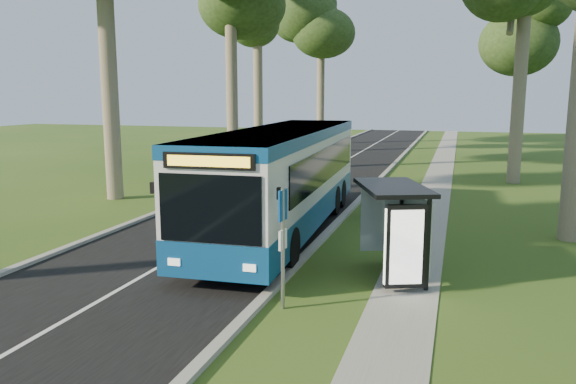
% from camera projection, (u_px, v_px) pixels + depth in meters
% --- Properties ---
extents(ground, '(120.00, 120.00, 0.00)m').
position_uv_depth(ground, '(289.00, 275.00, 14.38)').
color(ground, '#305119').
rests_on(ground, ground).
extents(road, '(7.00, 100.00, 0.02)m').
position_uv_depth(road, '(279.00, 199.00, 24.81)').
color(road, black).
rests_on(road, ground).
extents(kerb_east, '(0.25, 100.00, 0.12)m').
position_uv_depth(kerb_east, '(357.00, 202.00, 23.79)').
color(kerb_east, '#9E9B93').
rests_on(kerb_east, ground).
extents(kerb_west, '(0.25, 100.00, 0.12)m').
position_uv_depth(kerb_west, '(207.00, 194.00, 25.81)').
color(kerb_west, '#9E9B93').
rests_on(kerb_west, ground).
extents(centre_line, '(0.12, 100.00, 0.00)m').
position_uv_depth(centre_line, '(279.00, 198.00, 24.81)').
color(centre_line, white).
rests_on(centre_line, road).
extents(footpath, '(1.50, 100.00, 0.02)m').
position_uv_depth(footpath, '(430.00, 207.00, 22.93)').
color(footpath, gray).
rests_on(footpath, ground).
extents(bus, '(3.34, 13.10, 3.44)m').
position_uv_depth(bus, '(283.00, 179.00, 18.70)').
color(bus, white).
rests_on(bus, ground).
extents(bus_stop_sign, '(0.11, 0.37, 2.65)m').
position_uv_depth(bus_stop_sign, '(283.00, 235.00, 11.84)').
color(bus_stop_sign, gray).
rests_on(bus_stop_sign, ground).
extents(bus_shelter, '(2.36, 3.08, 2.34)m').
position_uv_depth(bus_shelter, '(396.00, 216.00, 13.63)').
color(bus_shelter, black).
rests_on(bus_shelter, ground).
extents(litter_bin, '(0.51, 0.51, 0.90)m').
position_uv_depth(litter_bin, '(371.00, 206.00, 20.97)').
color(litter_bin, black).
rests_on(litter_bin, ground).
extents(car_white, '(2.33, 4.33, 1.40)m').
position_uv_depth(car_white, '(257.00, 154.00, 36.71)').
color(car_white, silver).
rests_on(car_white, ground).
extents(car_silver, '(2.02, 4.44, 1.41)m').
position_uv_depth(car_silver, '(300.00, 142.00, 45.97)').
color(car_silver, '#A6A9AE').
rests_on(car_silver, ground).
extents(tree_west_e, '(5.20, 5.20, 16.02)m').
position_uv_depth(tree_west_e, '(321.00, 12.00, 50.59)').
color(tree_west_e, '#7A6B56').
rests_on(tree_west_e, ground).
extents(tree_east_d, '(5.20, 5.20, 14.01)m').
position_uv_depth(tree_east_d, '(527.00, 8.00, 38.55)').
color(tree_east_d, '#7A6B56').
rests_on(tree_east_d, ground).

